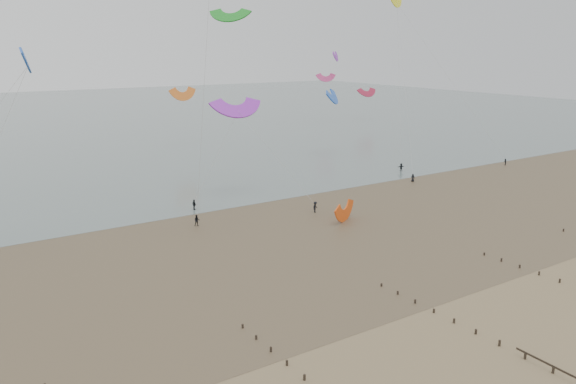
# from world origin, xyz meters

# --- Properties ---
(ground) EXTENTS (500.00, 500.00, 0.00)m
(ground) POSITION_xyz_m (0.00, 0.00, 0.00)
(ground) COLOR brown
(ground) RESTS_ON ground
(sea_and_shore) EXTENTS (500.00, 665.00, 0.03)m
(sea_and_shore) POSITION_xyz_m (-4.08, 34.40, 0.01)
(sea_and_shore) COLOR #475654
(sea_and_shore) RESTS_ON ground
(kitesurfers) EXTENTS (117.73, 16.92, 1.86)m
(kitesurfers) POSITION_xyz_m (22.95, 48.44, 0.88)
(kitesurfers) COLOR black
(kitesurfers) RESTS_ON ground
(grounded_kite) EXTENTS (7.43, 6.90, 3.27)m
(grounded_kite) POSITION_xyz_m (16.17, 33.83, 0.00)
(grounded_kite) COLOR #E64A0E
(grounded_kite) RESTS_ON ground
(kites_airborne) EXTENTS (232.92, 117.13, 42.82)m
(kites_airborne) POSITION_xyz_m (-9.67, 90.33, 22.64)
(kites_airborne) COLOR purple
(kites_airborne) RESTS_ON ground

